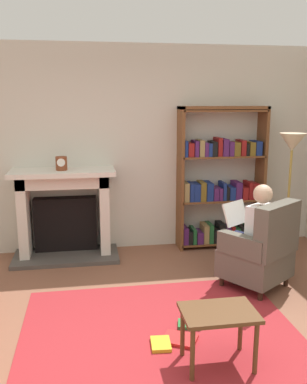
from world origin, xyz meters
TOP-DOWN VIEW (x-y plane):
  - ground at (0.00, 0.00)m, footprint 14.00×14.00m
  - back_wall at (0.00, 2.55)m, footprint 5.60×0.10m
  - area_rug at (0.00, 0.30)m, footprint 2.40×1.80m
  - fireplace at (-0.88, 2.30)m, footprint 1.32×0.64m
  - mantel_clock at (-0.88, 2.20)m, footprint 0.14×0.14m
  - bookshelf at (1.20, 2.33)m, footprint 1.17×0.32m
  - armchair_reading at (1.22, 0.95)m, footprint 0.88×0.87m
  - seated_reader at (1.15, 1.05)m, footprint 0.55×0.59m
  - side_table at (0.35, -0.27)m, footprint 0.56×0.39m
  - scattered_books at (0.13, 0.12)m, footprint 0.51×0.47m
  - floor_lamp at (1.91, 1.77)m, footprint 0.32×0.32m

SIDE VIEW (x-z plane):
  - ground at x=0.00m, z-range 0.00..0.00m
  - area_rug at x=0.00m, z-range 0.00..0.01m
  - scattered_books at x=0.13m, z-range 0.01..0.04m
  - side_table at x=0.35m, z-range 0.16..0.61m
  - armchair_reading at x=1.22m, z-range -0.06..0.91m
  - fireplace at x=-0.88m, z-range 0.03..1.17m
  - seated_reader at x=1.15m, z-range 0.05..1.19m
  - bookshelf at x=1.20m, z-range -0.06..1.85m
  - mantel_clock at x=-0.88m, z-range 1.15..1.31m
  - floor_lamp at x=1.91m, z-range 0.55..2.15m
  - back_wall at x=0.00m, z-range 0.00..2.70m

